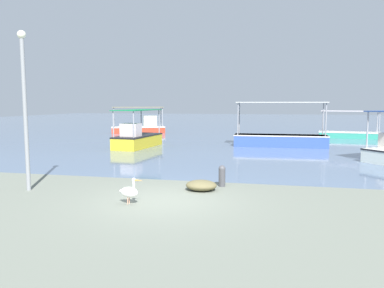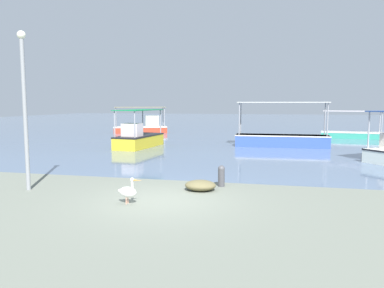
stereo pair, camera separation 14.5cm
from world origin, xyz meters
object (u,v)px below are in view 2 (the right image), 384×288
object	(u,v)px
lamp_post	(25,101)
pelican	(128,191)
mooring_bollard	(221,175)
fishing_boat_far_left	(143,126)
fishing_boat_outer	(139,138)
fishing_boat_far_right	(352,133)
fishing_boat_near_right	(282,138)
net_pile	(200,185)

from	to	relation	value
lamp_post	pelican	bearing A→B (deg)	-12.86
pelican	mooring_bollard	size ratio (longest dim) A/B	1.05
fishing_boat_far_left	fishing_boat_outer	bearing A→B (deg)	-70.87
lamp_post	mooring_bollard	bearing A→B (deg)	17.53
fishing_boat_far_left	lamp_post	bearing A→B (deg)	-78.60
fishing_boat_far_right	fishing_boat_far_left	distance (m)	19.55
fishing_boat_outer	fishing_boat_far_left	distance (m)	12.66
lamp_post	fishing_boat_far_right	bearing A→B (deg)	57.66
fishing_boat_outer	lamp_post	world-z (taller)	lamp_post
fishing_boat_near_right	fishing_boat_far_right	size ratio (longest dim) A/B	1.23
fishing_boat_far_left	mooring_bollard	distance (m)	25.27
fishing_boat_near_right	net_pile	distance (m)	14.28
fishing_boat_far_right	net_pile	xyz separation A→B (m)	(-8.72, -21.69, -0.29)
fishing_boat_outer	fishing_boat_far_left	world-z (taller)	fishing_boat_far_left
fishing_boat_far_right	pelican	distance (m)	26.06
fishing_boat_near_right	fishing_boat_far_right	bearing A→B (deg)	52.59
lamp_post	net_pile	distance (m)	6.59
net_pile	pelican	bearing A→B (deg)	-128.82
fishing_boat_far_right	net_pile	size ratio (longest dim) A/B	4.79
lamp_post	mooring_bollard	distance (m)	7.22
fishing_boat_far_left	net_pile	xyz separation A→B (m)	(10.76, -23.34, -0.47)
fishing_boat_outer	fishing_boat_far_right	bearing A→B (deg)	33.94
pelican	fishing_boat_near_right	bearing A→B (deg)	74.18
pelican	lamp_post	size ratio (longest dim) A/B	0.15
mooring_bollard	net_pile	xyz separation A→B (m)	(-0.61, -0.78, -0.23)
fishing_boat_outer	pelican	bearing A→B (deg)	-70.26
fishing_boat_near_right	lamp_post	distance (m)	17.69
fishing_boat_near_right	fishing_boat_far_left	xyz separation A→B (m)	(-13.59, 9.35, 0.05)
fishing_boat_near_right	fishing_boat_far_right	xyz separation A→B (m)	(5.89, 7.70, -0.13)
fishing_boat_far_right	pelican	size ratio (longest dim) A/B	6.34
pelican	fishing_boat_far_left	bearing A→B (deg)	109.46
fishing_boat_near_right	fishing_boat_outer	distance (m)	9.80
fishing_boat_outer	lamp_post	distance (m)	12.87
fishing_boat_far_right	pelican	bearing A→B (deg)	-113.69
fishing_boat_far_left	net_pile	world-z (taller)	fishing_boat_far_left
lamp_post	mooring_bollard	world-z (taller)	lamp_post
fishing_boat_outer	fishing_boat_near_right	bearing A→B (deg)	15.49
pelican	mooring_bollard	xyz separation A→B (m)	(2.36, 2.95, 0.04)
pelican	mooring_bollard	world-z (taller)	pelican
lamp_post	mooring_bollard	xyz separation A→B (m)	(6.41, 2.03, -2.63)
fishing_boat_far_left	lamp_post	distance (m)	25.20
pelican	net_pile	distance (m)	2.80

